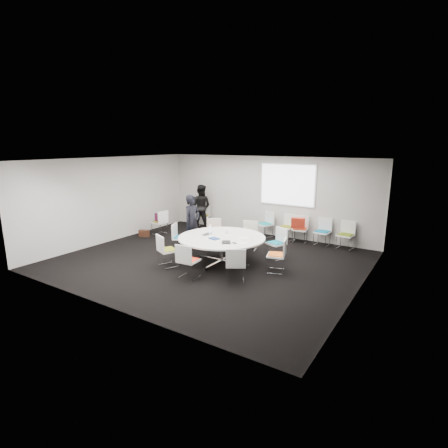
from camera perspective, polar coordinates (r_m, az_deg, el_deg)
The scene contains 31 objects.
room_shell at distance 9.53m, azimuth -1.83°, elevation 1.96°, with size 8.08×7.08×2.88m.
conference_table at distance 9.62m, azimuth -0.38°, elevation -3.09°, with size 2.39×2.39×0.73m.
projection_screen at distance 12.16m, azimuth 10.28°, elevation 6.30°, with size 1.90×0.03×1.35m, color white.
chair_ring_a at distance 9.09m, azimuth 8.58°, elevation -6.08°, with size 0.56×0.57×0.88m.
chair_ring_b at distance 10.13m, azimuth 8.54°, elevation -4.08°, with size 0.59×0.59×0.88m.
chair_ring_c at distance 10.86m, azimuth 4.09°, elevation -2.79°, with size 0.56×0.55×0.88m.
chair_ring_d at distance 11.18m, azimuth -1.65°, elevation -2.30°, with size 0.63×0.63×0.88m.
chair_ring_e at distance 10.67m, azimuth -7.02°, elevation -3.14°, with size 0.59×0.59×0.88m.
chair_ring_f at distance 9.51m, azimuth -9.22°, elevation -5.24°, with size 0.60×0.60×0.88m.
chair_ring_g at distance 8.63m, azimuth -5.84°, elevation -7.05°, with size 0.49×0.48×0.88m.
chair_ring_h at distance 8.34m, azimuth 1.88°, elevation -7.72°, with size 0.63×0.62×0.88m.
chair_back_a at distance 12.42m, azimuth 6.75°, elevation -0.82°, with size 0.60×0.59×0.88m.
chair_back_b at distance 12.11m, azimuth 10.19°, elevation -1.31°, with size 0.51×0.49×0.88m.
chair_back_c at distance 11.91m, azimuth 12.28°, elevation -1.63°, with size 0.52×0.51×0.88m.
chair_back_d at distance 11.71m, azimuth 15.73°, elevation -2.08°, with size 0.49×0.48×0.88m.
chair_back_e at distance 11.54m, azimuth 19.16°, elevation -2.55°, with size 0.50×0.49×0.88m.
chair_spare_left at distance 12.86m, azimuth -10.41°, elevation -0.47°, with size 0.50×0.51×0.88m.
chair_person_back at distance 13.78m, azimuth -3.38°, elevation 0.62°, with size 0.59×0.58×0.88m.
person_main at distance 10.89m, azimuth -5.23°, elevation 0.34°, with size 0.62×0.41×1.70m, color black.
person_back at distance 13.54m, azimuth -3.80°, elevation 2.87°, with size 0.82×0.64×1.70m, color black.
laptop at distance 9.79m, azimuth -2.58°, elevation -1.69°, with size 0.32×0.21×0.03m, color #333338.
laptop_lid at distance 9.87m, azimuth -2.28°, elevation -0.86°, with size 0.30×0.02×0.22m, color silver.
notebook_black at distance 9.02m, azimuth 0.36°, elevation -2.99°, with size 0.22×0.30×0.02m, color black.
tablet_folio at distance 9.37m, azimuth -1.63°, elevation -2.37°, with size 0.26×0.20×0.03m, color navy.
papers_right at distance 9.47m, azimuth 3.11°, elevation -2.28°, with size 0.30×0.21×0.00m, color white.
papers_front at distance 9.01m, azimuth 2.96°, elevation -3.07°, with size 0.30×0.21×0.00m, color white.
cup at distance 9.91m, azimuth 0.44°, elevation -1.31°, with size 0.08×0.08×0.09m, color white.
phone at distance 8.97m, azimuth 1.68°, elevation -3.12°, with size 0.14×0.07×0.01m, color black.
maroon_bag at distance 12.80m, azimuth -10.52°, elevation 1.04°, with size 0.40×0.14×0.28m, color #531635.
brown_bag at distance 12.68m, azimuth -12.90°, elevation -1.50°, with size 0.36×0.16×0.24m, color #331A10.
red_jacket at distance 11.61m, azimuth 11.99°, elevation 0.15°, with size 0.44×0.10×0.35m, color #AF2615.
Camera 1 is at (5.40, -7.71, 3.22)m, focal length 28.00 mm.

